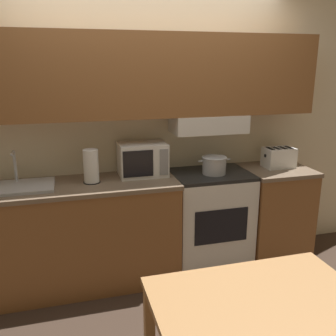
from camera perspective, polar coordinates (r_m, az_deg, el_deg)
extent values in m
plane|color=#3D2D23|center=(3.85, -2.90, -13.42)|extent=(16.00, 16.00, 0.00)
cube|color=beige|center=(3.44, -3.28, 5.70)|extent=(5.36, 0.05, 2.55)
cube|color=brown|center=(3.21, -2.70, 13.89)|extent=(2.96, 0.32, 0.68)
cube|color=white|center=(3.40, 6.13, 6.78)|extent=(0.66, 0.34, 0.16)
cube|color=brown|center=(3.33, -13.20, -10.19)|extent=(1.64, 0.57, 0.88)
cube|color=#75604C|center=(3.16, -13.71, -2.67)|extent=(1.66, 0.59, 0.04)
cube|color=brown|center=(3.83, 15.70, -6.88)|extent=(0.59, 0.57, 0.88)
cube|color=#75604C|center=(3.68, 16.22, -0.26)|extent=(0.61, 0.59, 0.04)
cube|color=white|center=(3.56, 6.36, -8.05)|extent=(0.70, 0.54, 0.89)
cube|color=black|center=(3.40, 6.59, -0.96)|extent=(0.70, 0.54, 0.03)
cube|color=black|center=(3.30, 8.14, -8.79)|extent=(0.49, 0.01, 0.31)
cylinder|color=black|center=(3.25, 4.73, -1.50)|extent=(0.10, 0.10, 0.01)
cylinder|color=black|center=(3.37, 9.75, -1.07)|extent=(0.10, 0.10, 0.01)
cylinder|color=black|center=(3.44, 3.51, -0.49)|extent=(0.10, 0.10, 0.01)
cylinder|color=black|center=(3.55, 8.30, -0.12)|extent=(0.10, 0.10, 0.01)
cylinder|color=#B7BABF|center=(3.35, 7.05, 0.41)|extent=(0.21, 0.21, 0.15)
torus|color=#B7BABF|center=(3.33, 7.09, 1.63)|extent=(0.22, 0.22, 0.01)
cylinder|color=#B7BABF|center=(3.29, 5.05, 1.04)|extent=(0.05, 0.01, 0.01)
cylinder|color=#B7BABF|center=(3.39, 9.04, 1.31)|extent=(0.05, 0.01, 0.01)
cube|color=white|center=(3.28, -3.94, 1.38)|extent=(0.41, 0.30, 0.29)
cube|color=black|center=(3.12, -4.56, 0.63)|extent=(0.26, 0.01, 0.22)
cube|color=gray|center=(3.17, -0.61, 0.90)|extent=(0.07, 0.01, 0.22)
cube|color=white|center=(3.69, 16.51, 1.53)|extent=(0.28, 0.19, 0.19)
cube|color=black|center=(3.61, 14.58, 1.84)|extent=(0.01, 0.02, 0.02)
cube|color=black|center=(3.62, 15.31, 2.82)|extent=(0.04, 0.13, 0.01)
cube|color=black|center=(3.65, 16.19, 2.87)|extent=(0.04, 0.13, 0.01)
cube|color=black|center=(3.68, 17.05, 2.91)|extent=(0.04, 0.13, 0.01)
cube|color=black|center=(3.72, 17.90, 2.96)|extent=(0.04, 0.13, 0.01)
cube|color=#B7BABF|center=(3.18, -22.28, -2.74)|extent=(0.59, 0.37, 0.02)
cube|color=#4C4F54|center=(3.16, -22.32, -2.77)|extent=(0.51, 0.27, 0.01)
cylinder|color=#B7BABF|center=(3.27, -22.26, 0.25)|extent=(0.02, 0.02, 0.25)
cylinder|color=#B7BABF|center=(3.19, -22.60, 2.12)|extent=(0.02, 0.12, 0.02)
cylinder|color=black|center=(3.16, -11.51, -2.10)|extent=(0.14, 0.14, 0.01)
cylinder|color=white|center=(3.13, -11.65, 0.34)|extent=(0.12, 0.12, 0.27)
cube|color=#B27F4C|center=(2.02, 14.56, -19.86)|extent=(1.09, 0.80, 0.04)
cube|color=#B27F4C|center=(2.71, 19.95, -19.56)|extent=(0.06, 0.06, 0.69)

